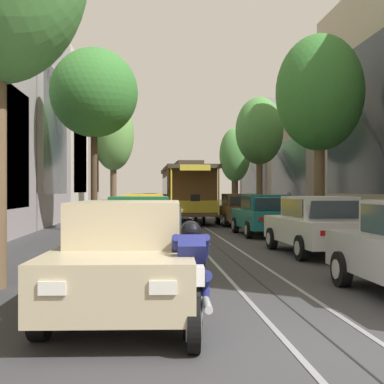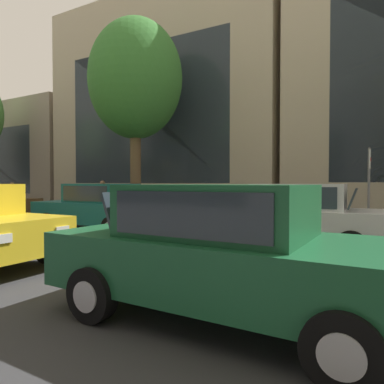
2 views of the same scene
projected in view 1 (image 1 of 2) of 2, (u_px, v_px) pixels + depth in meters
The scene contains 21 objects.
ground_plane at pixel (193, 227), 25.73m from camera, with size 160.00×160.00×0.00m, color #38383A.
trolley_track_rails at pixel (189, 223), 28.71m from camera, with size 1.14×57.88×0.01m.
building_facade_left at pixel (14, 133), 29.86m from camera, with size 5.58×49.58×10.75m.
building_facade_right at pixel (373, 130), 27.62m from camera, with size 4.96×49.58×10.84m.
parked_car_beige_near_left at pixel (127, 257), 7.69m from camera, with size 2.14×4.42×1.58m.
parked_car_green_second_left at pixel (140, 227), 14.07m from camera, with size 2.06×4.39×1.58m.
parked_car_yellow_mid_left at pixel (142, 216), 19.73m from camera, with size 2.01×4.37×1.58m.
parked_car_yellow_fourth_left at pixel (145, 210), 26.36m from camera, with size 2.08×4.40×1.58m.
parked_car_grey_fifth_left at pixel (143, 206), 32.55m from camera, with size 2.06×4.39×1.58m.
parked_car_white_second_right at pixel (317, 225), 14.78m from camera, with size 2.14×4.42×1.58m.
parked_car_teal_mid_right at pixel (264, 215), 21.02m from camera, with size 2.06×4.39×1.58m.
parked_car_brown_fourth_right at pixel (239, 209), 27.12m from camera, with size 2.06×4.39×1.58m.
street_tree_kerb_left_second at pixel (94, 93), 23.35m from camera, with size 3.76×3.83×7.86m.
street_tree_kerb_left_mid at pixel (113, 136), 36.77m from camera, with size 2.79×3.03×7.90m.
street_tree_kerb_right_second at pixel (320, 94), 21.48m from camera, with size 3.44×3.70×7.91m.
street_tree_kerb_right_mid at pixel (259, 132), 31.94m from camera, with size 2.82×2.76×7.24m.
street_tree_kerb_right_fourth at pixel (235, 156), 41.51m from camera, with size 2.38×2.05×6.52m.
cable_car_trolley at pixel (187, 192), 30.22m from camera, with size 2.68×9.15×3.28m.
motorcycle_with_rider at pixel (191, 282), 6.48m from camera, with size 0.56×1.99×1.37m.
pedestrian_on_left_pavement at pixel (321, 208), 24.12m from camera, with size 0.55×0.38×1.72m.
pedestrian_on_right_pavement at pixel (289, 205), 31.30m from camera, with size 0.55×0.42×1.65m.
Camera 1 is at (-2.09, -5.69, 1.73)m, focal length 50.91 mm.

